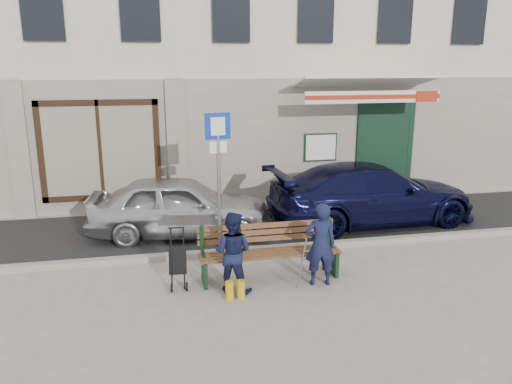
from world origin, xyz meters
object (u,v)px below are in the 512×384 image
object	(u,v)px
car_silver	(180,206)
woman	(232,252)
car_navy	(372,194)
parking_sign	(218,160)
bench	(267,253)
stroller	(178,262)
man	(320,244)

from	to	relation	value
car_silver	woman	distance (m)	2.97
car_navy	parking_sign	size ratio (longest dim) A/B	1.78
car_silver	bench	bearing A→B (deg)	-145.42
parking_sign	car_silver	bearing A→B (deg)	116.22
car_navy	bench	size ratio (longest dim) A/B	1.99
bench	stroller	bearing A→B (deg)	-178.86
car_navy	woman	size ratio (longest dim) A/B	3.60
car_silver	stroller	distance (m)	2.57
car_silver	woman	world-z (taller)	woman
car_navy	bench	bearing A→B (deg)	126.04
bench	man	bearing A→B (deg)	-27.46
parking_sign	stroller	world-z (taller)	parking_sign
stroller	parking_sign	bearing A→B (deg)	65.49
car_silver	stroller	xyz separation A→B (m)	(-0.19, -2.56, -0.21)
car_silver	stroller	bearing A→B (deg)	-177.14
parking_sign	woman	world-z (taller)	parking_sign
car_navy	parking_sign	distance (m)	3.89
woman	car_navy	bearing A→B (deg)	-114.25
car_silver	woman	xyz separation A→B (m)	(0.66, -2.90, 0.02)
bench	woman	bearing A→B (deg)	-150.50
car_silver	stroller	world-z (taller)	car_silver
man	stroller	xyz separation A→B (m)	(-2.30, 0.38, -0.26)
car_silver	parking_sign	size ratio (longest dim) A/B	1.41
car_silver	man	bearing A→B (deg)	-137.26
car_silver	car_navy	distance (m)	4.33
parking_sign	stroller	bearing A→B (deg)	-129.70
car_silver	parking_sign	bearing A→B (deg)	-136.65
car_silver	parking_sign	xyz separation A→B (m)	(0.71, -0.97, 1.15)
man	stroller	size ratio (longest dim) A/B	1.42
bench	woman	size ratio (longest dim) A/B	1.81
bench	man	distance (m)	0.93
car_navy	woman	world-z (taller)	car_navy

